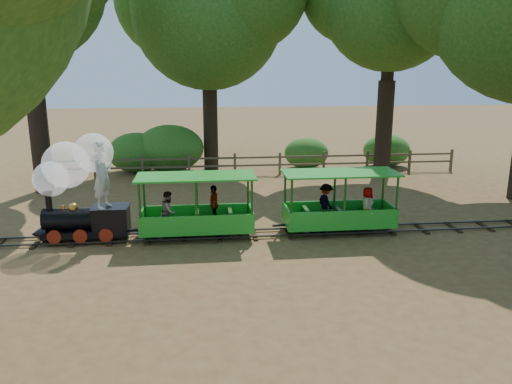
{
  "coord_description": "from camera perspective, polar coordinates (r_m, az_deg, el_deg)",
  "views": [
    {
      "loc": [
        -2.44,
        -13.49,
        4.75
      ],
      "look_at": [
        -0.9,
        0.5,
        1.16
      ],
      "focal_mm": 35.0,
      "sensor_mm": 36.0,
      "label": 1
    }
  ],
  "objects": [
    {
      "name": "locomotive",
      "position": [
        14.29,
        -19.82,
        1.24
      ],
      "size": [
        2.66,
        1.25,
        3.05
      ],
      "color": "black",
      "rests_on": "ground"
    },
    {
      "name": "shrub_mid_e",
      "position": [
        23.66,
        5.78,
        4.46
      ],
      "size": [
        2.09,
        1.61,
        1.45
      ],
      "primitive_type": "ellipsoid",
      "color": "#2D6B1E",
      "rests_on": "ground"
    },
    {
      "name": "shrub_west",
      "position": [
        23.3,
        -13.48,
        4.42
      ],
      "size": [
        2.59,
        2.0,
        1.8
      ],
      "primitive_type": "ellipsoid",
      "color": "#2D6B1E",
      "rests_on": "ground"
    },
    {
      "name": "carriage_rear",
      "position": [
        14.59,
        9.54,
        -1.86
      ],
      "size": [
        3.27,
        1.34,
        1.7
      ],
      "color": "green",
      "rests_on": "track"
    },
    {
      "name": "fence",
      "position": [
        22.03,
        0.17,
        3.41
      ],
      "size": [
        18.1,
        0.1,
        1.0
      ],
      "color": "brown",
      "rests_on": "ground"
    },
    {
      "name": "shrub_east",
      "position": [
        24.76,
        14.7,
        4.63
      ],
      "size": [
        2.26,
        1.73,
        1.56
      ],
      "primitive_type": "ellipsoid",
      "color": "#2D6B1E",
      "rests_on": "ground"
    },
    {
      "name": "oak_nc",
      "position": [
        23.23,
        -5.63,
        20.59
      ],
      "size": [
        8.36,
        7.35,
        10.31
      ],
      "color": "#2D2116",
      "rests_on": "ground"
    },
    {
      "name": "track",
      "position": [
        14.49,
        3.75,
        -4.57
      ],
      "size": [
        22.0,
        1.0,
        0.1
      ],
      "color": "#3F3D3A",
      "rests_on": "ground"
    },
    {
      "name": "carriage_front",
      "position": [
        14.07,
        -7.01,
        -2.4
      ],
      "size": [
        3.27,
        1.34,
        1.7
      ],
      "color": "green",
      "rests_on": "track"
    },
    {
      "name": "ground",
      "position": [
        14.51,
        3.75,
        -4.82
      ],
      "size": [
        90.0,
        90.0,
        0.0
      ],
      "primitive_type": "plane",
      "color": "olive",
      "rests_on": "ground"
    },
    {
      "name": "shrub_mid_w",
      "position": [
        23.13,
        -9.82,
        4.95
      ],
      "size": [
        3.08,
        2.37,
        2.13
      ],
      "primitive_type": "ellipsoid",
      "color": "#2D6B1E",
      "rests_on": "ground"
    }
  ]
}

